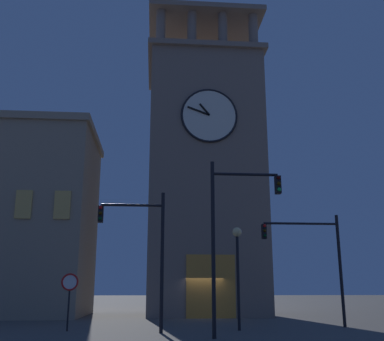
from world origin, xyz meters
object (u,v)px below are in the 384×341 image
Objects in this scene: traffic_signal_mid at (233,222)px; street_lamp at (238,257)px; clocktower at (204,177)px; no_horn_sign at (70,286)px; traffic_signal_near at (143,240)px; traffic_signal_far at (314,250)px.

street_lamp is at bearing -102.98° from traffic_signal_mid.
no_horn_sign is at bearing 58.61° from clocktower.
traffic_signal_mid is 2.75× the size of no_horn_sign.
traffic_signal_mid is at bearing 146.26° from traffic_signal_near.
clocktower is at bearing -107.40° from traffic_signal_near.
traffic_signal_far is (-4.97, -4.80, -0.73)m from traffic_signal_mid.
traffic_signal_near is 1.10× the size of traffic_signal_far.
clocktower is 14.25m from street_lamp.
traffic_signal_near is 8.94m from traffic_signal_far.
street_lamp is (4.18, 1.37, -0.42)m from traffic_signal_far.
traffic_signal_near is 0.88× the size of traffic_signal_mid.
traffic_signal_mid reaches higher than traffic_signal_far.
traffic_signal_near is 4.43m from traffic_signal_mid.
no_horn_sign is at bearing -27.70° from traffic_signal_mid.
traffic_signal_far is (-4.40, 11.12, -6.45)m from clocktower.
street_lamp is (-0.79, -3.44, -1.15)m from traffic_signal_mid.
traffic_signal_far is 12.08m from no_horn_sign.
traffic_signal_far reaches higher than street_lamp.
street_lamp is 1.85× the size of no_horn_sign.
clocktower is 13.59m from traffic_signal_far.
street_lamp is at bearing -167.39° from traffic_signal_near.
traffic_signal_mid is at bearing 77.02° from street_lamp.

